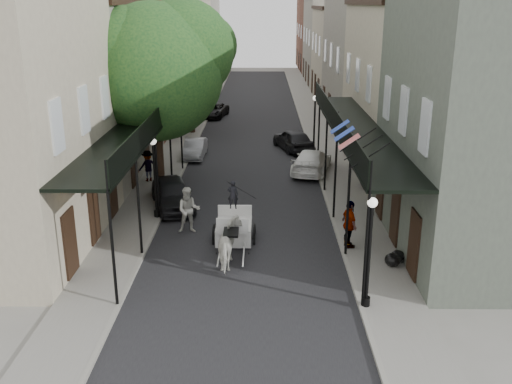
{
  "coord_description": "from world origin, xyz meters",
  "views": [
    {
      "loc": [
        0.72,
        -18.45,
        9.48
      ],
      "look_at": [
        0.46,
        5.18,
        1.6
      ],
      "focal_mm": 40.0,
      "sensor_mm": 36.0,
      "label": 1
    }
  ],
  "objects_px": {
    "car_left_mid": "(195,148)",
    "car_left_far": "(214,110)",
    "car_left_near": "(173,193)",
    "car_right_far": "(293,139)",
    "horse": "(231,244)",
    "tree_near": "(163,66)",
    "tree_far": "(195,55)",
    "carriage": "(234,213)",
    "pedestrian_sidewalk_right": "(349,224)",
    "pedestrian_sidewalk_left": "(148,166)",
    "lamppost_right_near": "(369,251)",
    "lamppost_right_far": "(314,123)",
    "lamppost_left": "(155,176)",
    "car_right_near": "(312,161)",
    "pedestrian_walking": "(189,210)"
  },
  "relations": [
    {
      "from": "lamppost_right_near",
      "to": "car_left_near",
      "type": "distance_m",
      "value": 12.32
    },
    {
      "from": "tree_near",
      "to": "car_right_near",
      "type": "bearing_deg",
      "value": 24.05
    },
    {
      "from": "car_left_near",
      "to": "car_right_far",
      "type": "relative_size",
      "value": 1.01
    },
    {
      "from": "tree_near",
      "to": "pedestrian_sidewalk_right",
      "type": "height_order",
      "value": "tree_near"
    },
    {
      "from": "tree_near",
      "to": "car_left_near",
      "type": "xyz_separation_m",
      "value": [
        0.6,
        -2.65,
        -5.76
      ]
    },
    {
      "from": "tree_near",
      "to": "car_left_mid",
      "type": "relative_size",
      "value": 2.69
    },
    {
      "from": "tree_far",
      "to": "carriage",
      "type": "distance_m",
      "value": 21.19
    },
    {
      "from": "car_left_mid",
      "to": "car_left_far",
      "type": "xyz_separation_m",
      "value": [
        0.1,
        13.49,
        -0.0
      ]
    },
    {
      "from": "lamppost_right_near",
      "to": "lamppost_right_far",
      "type": "bearing_deg",
      "value": 90.0
    },
    {
      "from": "lamppost_right_near",
      "to": "horse",
      "type": "distance_m",
      "value": 5.69
    },
    {
      "from": "pedestrian_sidewalk_right",
      "to": "car_left_mid",
      "type": "xyz_separation_m",
      "value": [
        -7.8,
        14.33,
        -0.51
      ]
    },
    {
      "from": "lamppost_left",
      "to": "car_right_near",
      "type": "bearing_deg",
      "value": 44.84
    },
    {
      "from": "car_right_near",
      "to": "pedestrian_sidewalk_left",
      "type": "bearing_deg",
      "value": 26.71
    },
    {
      "from": "tree_near",
      "to": "car_left_mid",
      "type": "bearing_deg",
      "value": 84.99
    },
    {
      "from": "tree_far",
      "to": "car_left_mid",
      "type": "relative_size",
      "value": 2.4
    },
    {
      "from": "car_left_near",
      "to": "car_right_near",
      "type": "distance_m",
      "value": 9.46
    },
    {
      "from": "tree_far",
      "to": "lamppost_right_near",
      "type": "xyz_separation_m",
      "value": [
        8.35,
        -26.18,
        -3.79
      ]
    },
    {
      "from": "lamppost_left",
      "to": "lamppost_right_far",
      "type": "relative_size",
      "value": 1.0
    },
    {
      "from": "horse",
      "to": "pedestrian_sidewalk_left",
      "type": "relative_size",
      "value": 1.17
    },
    {
      "from": "tree_near",
      "to": "car_left_far",
      "type": "height_order",
      "value": "tree_near"
    },
    {
      "from": "lamppost_right_far",
      "to": "car_right_near",
      "type": "relative_size",
      "value": 0.8
    },
    {
      "from": "tree_near",
      "to": "carriage",
      "type": "bearing_deg",
      "value": -59.19
    },
    {
      "from": "car_right_near",
      "to": "car_left_near",
      "type": "bearing_deg",
      "value": 53.89
    },
    {
      "from": "tree_far",
      "to": "lamppost_right_far",
      "type": "distance_m",
      "value": 11.05
    },
    {
      "from": "tree_near",
      "to": "car_left_mid",
      "type": "height_order",
      "value": "tree_near"
    },
    {
      "from": "lamppost_left",
      "to": "pedestrian_walking",
      "type": "height_order",
      "value": "lamppost_left"
    },
    {
      "from": "car_left_mid",
      "to": "carriage",
      "type": "bearing_deg",
      "value": -75.37
    },
    {
      "from": "pedestrian_sidewalk_left",
      "to": "lamppost_left",
      "type": "bearing_deg",
      "value": 72.84
    },
    {
      "from": "car_right_far",
      "to": "lamppost_left",
      "type": "bearing_deg",
      "value": 44.06
    },
    {
      "from": "horse",
      "to": "car_left_mid",
      "type": "bearing_deg",
      "value": -78.64
    },
    {
      "from": "tree_far",
      "to": "car_left_near",
      "type": "relative_size",
      "value": 2.01
    },
    {
      "from": "pedestrian_sidewalk_right",
      "to": "car_left_near",
      "type": "height_order",
      "value": "pedestrian_sidewalk_right"
    },
    {
      "from": "tree_far",
      "to": "horse",
      "type": "xyz_separation_m",
      "value": [
        3.81,
        -22.96,
        -4.99
      ]
    },
    {
      "from": "pedestrian_walking",
      "to": "car_right_far",
      "type": "relative_size",
      "value": 0.48
    },
    {
      "from": "carriage",
      "to": "car_right_far",
      "type": "distance_m",
      "value": 15.47
    },
    {
      "from": "pedestrian_sidewalk_right",
      "to": "pedestrian_sidewalk_left",
      "type": "bearing_deg",
      "value": 31.42
    },
    {
      "from": "lamppost_right_far",
      "to": "car_left_far",
      "type": "bearing_deg",
      "value": 121.35
    },
    {
      "from": "horse",
      "to": "car_left_near",
      "type": "distance_m",
      "value": 7.05
    },
    {
      "from": "tree_near",
      "to": "car_right_far",
      "type": "height_order",
      "value": "tree_near"
    },
    {
      "from": "carriage",
      "to": "pedestrian_sidewalk_right",
      "type": "bearing_deg",
      "value": -14.66
    },
    {
      "from": "car_left_near",
      "to": "pedestrian_walking",
      "type": "bearing_deg",
      "value": -86.31
    },
    {
      "from": "carriage",
      "to": "pedestrian_sidewalk_left",
      "type": "relative_size",
      "value": 1.66
    },
    {
      "from": "tree_far",
      "to": "car_left_near",
      "type": "xyz_separation_m",
      "value": [
        0.65,
        -16.65,
        -5.11
      ]
    },
    {
      "from": "tree_near",
      "to": "car_left_far",
      "type": "xyz_separation_m",
      "value": [
        0.7,
        20.3,
        -5.9
      ]
    },
    {
      "from": "lamppost_right_near",
      "to": "pedestrian_sidewalk_right",
      "type": "height_order",
      "value": "lamppost_right_near"
    },
    {
      "from": "car_left_near",
      "to": "car_right_far",
      "type": "height_order",
      "value": "car_left_near"
    },
    {
      "from": "pedestrian_walking",
      "to": "carriage",
      "type": "bearing_deg",
      "value": -21.99
    },
    {
      "from": "horse",
      "to": "pedestrian_sidewalk_right",
      "type": "xyz_separation_m",
      "value": [
        4.64,
        1.44,
        0.25
      ]
    },
    {
      "from": "pedestrian_sidewalk_right",
      "to": "car_left_far",
      "type": "height_order",
      "value": "pedestrian_sidewalk_right"
    },
    {
      "from": "car_left_near",
      "to": "lamppost_right_far",
      "type": "bearing_deg",
      "value": 36.52
    }
  ]
}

